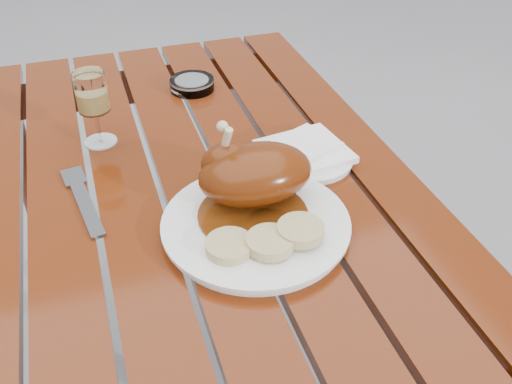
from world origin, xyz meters
TOP-DOWN VIEW (x-y plane):
  - table at (0.00, 0.00)m, footprint 0.80×1.20m
  - dinner_plate at (0.07, -0.20)m, footprint 0.39×0.39m
  - roast_duck at (0.08, -0.14)m, footprint 0.20×0.19m
  - bread_dumplings at (0.07, -0.26)m, footprint 0.19×0.09m
  - wine_glass at (-0.14, 0.16)m, footprint 0.08×0.08m
  - side_plate at (0.23, -0.04)m, footprint 0.17×0.17m
  - napkin at (0.22, -0.03)m, footprint 0.17×0.16m
  - ashtray at (0.09, 0.33)m, footprint 0.14×0.14m
  - fork at (-0.19, -0.04)m, footprint 0.05×0.20m
  - knife at (0.11, -0.11)m, footprint 0.03×0.18m

SIDE VIEW (x-z plane):
  - table at x=0.00m, z-range 0.00..0.75m
  - knife at x=0.11m, z-range 0.75..0.76m
  - fork at x=-0.19m, z-range 0.75..0.76m
  - side_plate at x=0.23m, z-range 0.75..0.76m
  - dinner_plate at x=0.07m, z-range 0.75..0.77m
  - ashtray at x=0.09m, z-range 0.75..0.78m
  - napkin at x=0.22m, z-range 0.76..0.78m
  - bread_dumplings at x=0.07m, z-range 0.77..0.79m
  - roast_duck at x=0.08m, z-range 0.75..0.89m
  - wine_glass at x=-0.14m, z-range 0.75..0.90m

